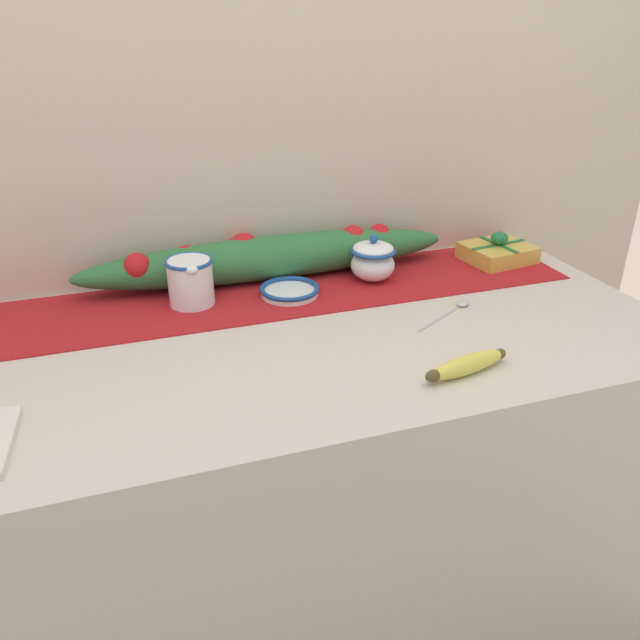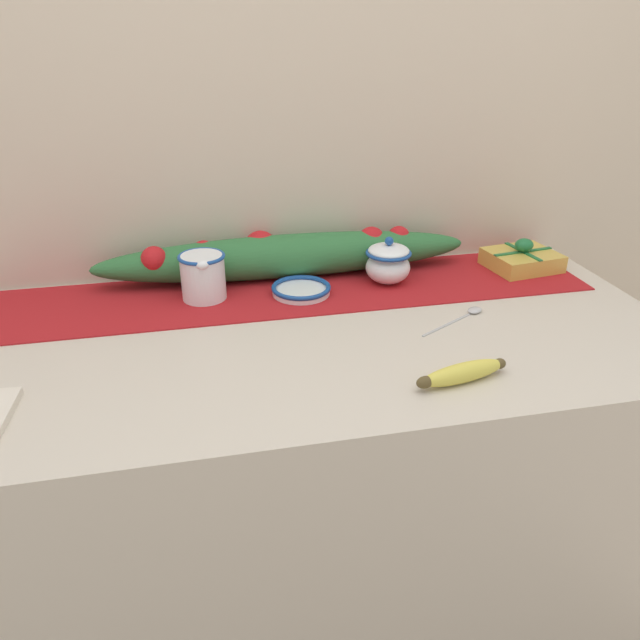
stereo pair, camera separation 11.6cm
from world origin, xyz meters
name	(u,v)px [view 2 (the right image)]	position (x,y,z in m)	size (l,w,h in m)	color
ground_plane	(313,633)	(0.00, 0.00, 0.00)	(12.00, 12.00, 0.00)	#7A6B5B
countertop	(312,503)	(0.00, 0.00, 0.44)	(1.46, 0.70, 0.88)	beige
back_wall	(277,132)	(0.00, 0.37, 1.20)	(2.26, 0.04, 2.40)	beige
table_runner	(293,291)	(0.00, 0.20, 0.88)	(1.34, 0.28, 0.00)	#A8191E
cream_pitcher	(203,275)	(-0.20, 0.21, 0.93)	(0.10, 0.12, 0.10)	white
sugar_bowl	(388,263)	(0.22, 0.20, 0.93)	(0.10, 0.10, 0.11)	white
small_dish	(301,289)	(0.01, 0.18, 0.89)	(0.13, 0.13, 0.02)	white
banana	(462,373)	(0.21, -0.24, 0.89)	(0.18, 0.07, 0.03)	#DBCC4C
spoon	(470,313)	(0.34, 0.01, 0.88)	(0.17, 0.10, 0.01)	#B7B7BC
gift_box	(522,259)	(0.57, 0.22, 0.90)	(0.18, 0.16, 0.07)	gold
poinsettia_garland	(286,255)	(0.00, 0.29, 0.93)	(0.88, 0.11, 0.11)	#2D6B38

